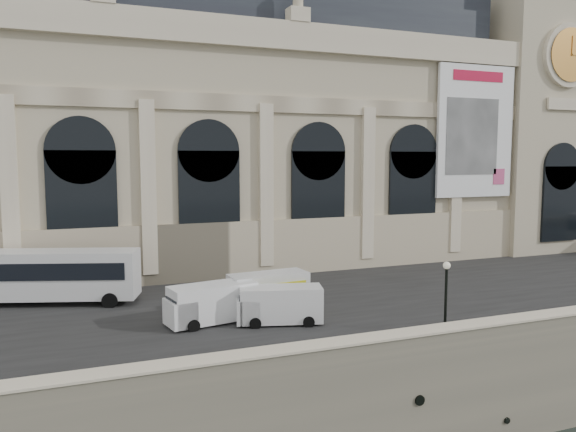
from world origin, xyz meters
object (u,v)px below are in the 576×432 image
van_c (276,305)px  lamp_right (446,298)px  bus_left (44,275)px  van_b (208,304)px  box_truck (264,293)px

van_c → lamp_right: bearing=-32.2°
van_c → bus_left: bearing=142.5°
van_b → van_c: bearing=-20.8°
van_c → box_truck: 3.03m
van_c → box_truck: (0.24, 3.02, 0.10)m
bus_left → box_truck: size_ratio=2.00×
lamp_right → box_truck: bearing=134.9°
lamp_right → bus_left: bearing=144.5°
box_truck → van_c: bearing=-94.6°
bus_left → van_c: size_ratio=2.33×
van_b → box_truck: bearing=19.6°
van_b → van_c: van_b is taller
van_b → box_truck: box_truck is taller
bus_left → van_b: (9.69, -8.99, -0.88)m
box_truck → lamp_right: 12.06m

